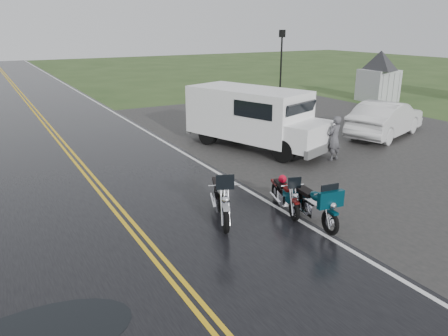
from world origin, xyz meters
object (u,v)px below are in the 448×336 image
at_px(motorcycle_teal, 331,213).
at_px(sedan_white, 386,119).
at_px(motorcycle_silver, 226,208).
at_px(lamp_post_far_right, 281,68).
at_px(person_at_van, 334,139).
at_px(motorcycle_red, 295,202).
at_px(van_white, 285,130).
at_px(visitor_center, 380,63).

bearing_deg(motorcycle_teal, sedan_white, 41.34).
xyz_separation_m(motorcycle_teal, motorcycle_silver, (-2.06, 1.29, 0.08)).
distance_m(motorcycle_silver, lamp_post_far_right, 18.14).
distance_m(motorcycle_teal, person_at_van, 6.25).
height_order(motorcycle_red, van_white, van_white).
bearing_deg(motorcycle_silver, motorcycle_red, 14.14).
distance_m(motorcycle_silver, person_at_van, 7.15).
xyz_separation_m(van_white, person_at_van, (1.76, -0.66, -0.40)).
xyz_separation_m(motorcycle_silver, lamp_post_far_right, (11.75, 13.73, 1.56)).
bearing_deg(motorcycle_teal, person_at_van, 52.94).
relative_size(motorcycle_silver, lamp_post_far_right, 0.52).
bearing_deg(sedan_white, person_at_van, 90.52).
bearing_deg(motorcycle_red, motorcycle_teal, -58.99).
xyz_separation_m(motorcycle_red, person_at_van, (4.56, 3.49, 0.26)).
height_order(motorcycle_silver, lamp_post_far_right, lamp_post_far_right).
bearing_deg(motorcycle_teal, lamp_post_far_right, 63.90).
bearing_deg(lamp_post_far_right, sedan_white, -95.56).
height_order(motorcycle_teal, motorcycle_silver, motorcycle_silver).
xyz_separation_m(motorcycle_red, lamp_post_far_right, (9.93, 14.01, 1.70)).
relative_size(person_at_van, lamp_post_far_right, 0.36).
relative_size(van_white, lamp_post_far_right, 1.36).
bearing_deg(visitor_center, sedan_white, -136.20).
bearing_deg(van_white, motorcycle_teal, -135.36).
distance_m(van_white, person_at_van, 1.92).
bearing_deg(lamp_post_far_right, motorcycle_silver, -130.56).
bearing_deg(person_at_van, lamp_post_far_right, -130.63).
bearing_deg(sedan_white, van_white, 79.54).
distance_m(van_white, lamp_post_far_right, 12.21).
relative_size(visitor_center, sedan_white, 3.36).
relative_size(visitor_center, person_at_van, 9.84).
bearing_deg(van_white, sedan_white, -10.61).
bearing_deg(lamp_post_far_right, motorcycle_teal, -122.82).
relative_size(van_white, person_at_van, 3.78).
bearing_deg(van_white, visitor_center, 11.30).
relative_size(motorcycle_teal, person_at_van, 1.28).
bearing_deg(person_at_van, motorcycle_silver, 13.15).
distance_m(motorcycle_teal, lamp_post_far_right, 17.95).
bearing_deg(motorcycle_teal, motorcycle_silver, 154.67).
xyz_separation_m(van_white, lamp_post_far_right, (7.13, 9.86, 1.05)).
bearing_deg(van_white, person_at_van, -39.55).
relative_size(motorcycle_teal, sedan_white, 0.44).
bearing_deg(motorcycle_red, person_at_van, 54.85).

